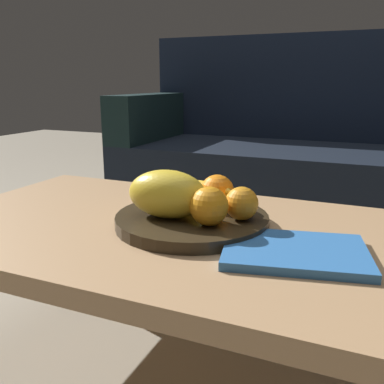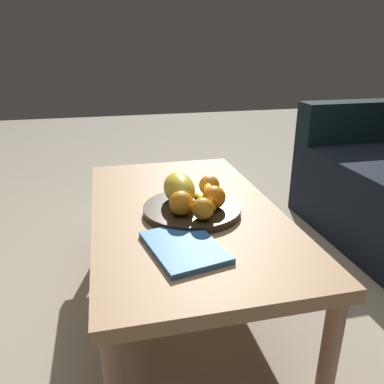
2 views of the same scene
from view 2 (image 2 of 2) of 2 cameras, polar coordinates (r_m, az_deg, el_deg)
The scene contains 10 objects.
ground_plane at distance 1.52m, azimuth -0.95°, elevation -15.72°, with size 8.00×8.00×0.00m, color gray.
coffee_table at distance 1.34m, azimuth -1.03°, elevation -4.05°, with size 1.10×0.63×0.38m.
fruit_bowl at distance 1.28m, azimuth 0.00°, elevation -2.60°, with size 0.33×0.33×0.03m, color #2F2516.
melon_large_front at distance 1.29m, azimuth -1.96°, elevation 0.56°, with size 0.17×0.10×0.10m, color yellow.
orange_front at distance 1.17m, azimuth 1.65°, elevation -2.52°, with size 0.07×0.07×0.07m, color orange.
orange_left at distance 1.25m, azimuth 3.29°, elevation -0.78°, with size 0.08×0.08×0.08m, color orange.
orange_right at distance 1.20m, azimuth -1.64°, elevation -1.66°, with size 0.08×0.08×0.08m, color orange.
orange_back at distance 1.36m, azimuth 2.59°, elevation 1.00°, with size 0.07×0.07×0.07m, color orange.
banana_bunch at distance 1.28m, azimuth 2.39°, elevation -0.82°, with size 0.16×0.15×0.06m.
magazine at distance 1.07m, azimuth -1.18°, elevation -8.17°, with size 0.25×0.18×0.02m, color #316EB7.
Camera 2 is at (1.18, -0.25, 0.92)m, focal length 35.76 mm.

